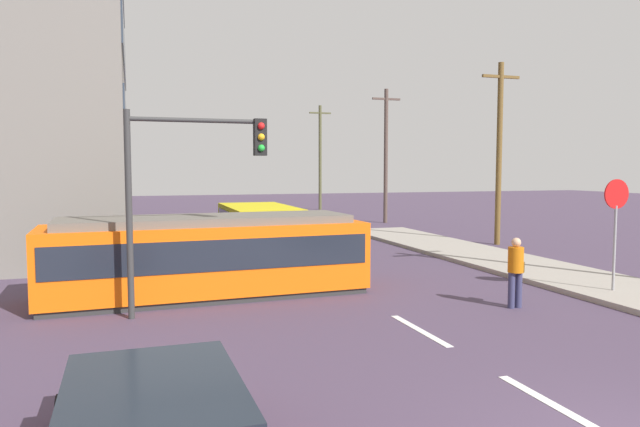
% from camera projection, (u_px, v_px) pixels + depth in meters
% --- Properties ---
extents(ground_plane, '(120.00, 120.00, 0.00)m').
position_uv_depth(ground_plane, '(350.00, 291.00, 15.64)').
color(ground_plane, '#46384D').
extents(lane_stripe_1, '(0.16, 2.40, 0.01)m').
position_uv_depth(lane_stripe_1, '(555.00, 406.00, 8.05)').
color(lane_stripe_1, silver).
rests_on(lane_stripe_1, ground).
extents(lane_stripe_2, '(0.16, 2.40, 0.01)m').
position_uv_depth(lane_stripe_2, '(419.00, 330.00, 11.85)').
color(lane_stripe_2, silver).
rests_on(lane_stripe_2, ground).
extents(lane_stripe_3, '(0.16, 2.40, 0.01)m').
position_uv_depth(lane_stripe_3, '(287.00, 256.00, 21.95)').
color(lane_stripe_3, silver).
rests_on(lane_stripe_3, ground).
extents(lane_stripe_4, '(0.16, 2.40, 0.01)m').
position_uv_depth(lane_stripe_4, '(255.00, 238.00, 27.64)').
color(lane_stripe_4, silver).
rests_on(lane_stripe_4, ground).
extents(streetcar_tram, '(8.21, 2.86, 2.07)m').
position_uv_depth(streetcar_tram, '(208.00, 255.00, 15.04)').
color(streetcar_tram, '#F95D0B').
rests_on(streetcar_tram, ground).
extents(city_bus, '(2.57, 5.44, 1.81)m').
position_uv_depth(city_bus, '(259.00, 225.00, 23.18)').
color(city_bus, gold).
rests_on(city_bus, ground).
extents(pedestrian_crossing, '(0.50, 0.36, 1.67)m').
position_uv_depth(pedestrian_crossing, '(516.00, 268.00, 13.70)').
color(pedestrian_crossing, '#343558').
rests_on(pedestrian_crossing, ground).
extents(parked_sedan_mid, '(2.00, 4.11, 1.19)m').
position_uv_depth(parked_sedan_mid, '(153.00, 253.00, 18.46)').
color(parked_sedan_mid, maroon).
rests_on(parked_sedan_mid, ground).
extents(parked_sedan_far, '(2.14, 4.27, 1.19)m').
position_uv_depth(parked_sedan_far, '(139.00, 233.00, 24.28)').
color(parked_sedan_far, navy).
rests_on(parked_sedan_far, ground).
extents(stop_sign, '(0.76, 0.07, 2.88)m').
position_uv_depth(stop_sign, '(616.00, 211.00, 14.95)').
color(stop_sign, gray).
rests_on(stop_sign, sidewalk_curb_right).
extents(traffic_light_mast, '(3.11, 0.33, 4.56)m').
position_uv_depth(traffic_light_mast, '(189.00, 171.00, 12.92)').
color(traffic_light_mast, '#333333').
rests_on(traffic_light_mast, ground).
extents(utility_pole_mid, '(1.80, 0.24, 7.81)m').
position_uv_depth(utility_pole_mid, '(499.00, 150.00, 25.03)').
color(utility_pole_mid, brown).
rests_on(utility_pole_mid, ground).
extents(utility_pole_far, '(1.80, 0.24, 8.09)m').
position_uv_depth(utility_pole_far, '(386.00, 153.00, 35.25)').
color(utility_pole_far, '#4F3E37').
rests_on(utility_pole_far, ground).
extents(utility_pole_distant, '(1.80, 0.24, 8.36)m').
position_uv_depth(utility_pole_distant, '(320.00, 156.00, 46.84)').
color(utility_pole_distant, '#4E4E30').
rests_on(utility_pole_distant, ground).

